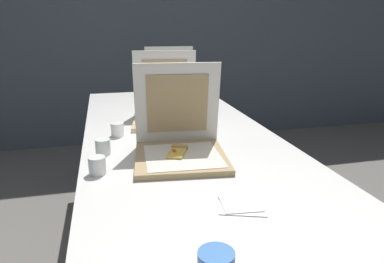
# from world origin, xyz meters

# --- Properties ---
(wall_back) EXTENTS (10.00, 0.10, 2.60)m
(wall_back) POSITION_xyz_m (0.00, 2.80, 1.30)
(wall_back) COLOR #4C5660
(wall_back) RESTS_ON ground
(table) EXTENTS (0.88, 2.26, 0.72)m
(table) POSITION_xyz_m (0.00, 0.62, 0.68)
(table) COLOR silver
(table) RESTS_ON ground
(pizza_box_front) EXTENTS (0.38, 0.39, 0.36)m
(pizza_box_front) POSITION_xyz_m (-0.06, 0.31, 0.78)
(pizza_box_front) COLOR tan
(pizza_box_front) RESTS_ON table
(pizza_box_middle) EXTENTS (0.39, 0.39, 0.37)m
(pizza_box_middle) POSITION_xyz_m (-0.02, 0.87, 0.78)
(pizza_box_middle) COLOR tan
(pizza_box_middle) RESTS_ON table
(pizza_box_back) EXTENTS (0.38, 0.49, 0.35)m
(pizza_box_back) POSITION_xyz_m (0.11, 1.35, 0.78)
(pizza_box_back) COLOR tan
(pizza_box_back) RESTS_ON table
(cup_white_near_left) EXTENTS (0.06, 0.06, 0.06)m
(cup_white_near_left) POSITION_xyz_m (-0.38, 0.23, 0.76)
(cup_white_near_left) COLOR white
(cup_white_near_left) RESTS_ON table
(cup_white_near_center) EXTENTS (0.06, 0.06, 0.06)m
(cup_white_near_center) POSITION_xyz_m (-0.35, 0.42, 0.76)
(cup_white_near_center) COLOR white
(cup_white_near_center) RESTS_ON table
(cup_white_mid) EXTENTS (0.06, 0.06, 0.06)m
(cup_white_mid) POSITION_xyz_m (-0.29, 0.66, 0.76)
(cup_white_mid) COLOR white
(cup_white_mid) RESTS_ON table
(napkin_pile) EXTENTS (0.17, 0.17, 0.01)m
(napkin_pile) POSITION_xyz_m (0.03, -0.10, 0.73)
(napkin_pile) COLOR white
(napkin_pile) RESTS_ON table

